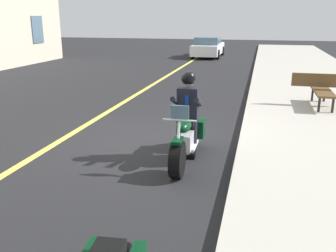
% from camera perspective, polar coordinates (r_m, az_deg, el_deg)
% --- Properties ---
extents(ground_plane, '(80.00, 80.00, 0.00)m').
position_cam_1_polar(ground_plane, '(8.48, -2.83, -2.33)').
color(ground_plane, black).
extents(lane_center_stripe, '(60.00, 0.16, 0.01)m').
position_cam_1_polar(lane_center_stripe, '(9.24, -14.79, -1.25)').
color(lane_center_stripe, '#E5DB4C').
rests_on(lane_center_stripe, ground_plane).
extents(motorcycle_main, '(2.21, 0.62, 1.26)m').
position_cam_1_polar(motorcycle_main, '(7.25, 2.79, -1.89)').
color(motorcycle_main, black).
rests_on(motorcycle_main, ground_plane).
extents(rider_main, '(0.63, 0.55, 1.74)m').
position_cam_1_polar(rider_main, '(7.27, 3.09, 2.95)').
color(rider_main, black).
rests_on(rider_main, ground_plane).
extents(car_dark, '(4.60, 1.92, 1.40)m').
position_cam_1_polar(car_dark, '(26.81, 6.22, 12.04)').
color(car_dark, white).
rests_on(car_dark, ground_plane).
extents(bench_sidewalk, '(1.80, 1.80, 0.95)m').
position_cam_1_polar(bench_sidewalk, '(12.03, 22.80, 5.53)').
color(bench_sidewalk, brown).
rests_on(bench_sidewalk, sidewalk_curb).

